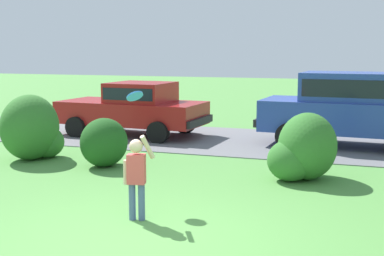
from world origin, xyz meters
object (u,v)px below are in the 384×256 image
at_px(parked_suv, 352,106).
at_px(child_thrower, 137,173).
at_px(parked_sedan, 135,107).
at_px(frisbee, 135,96).

bearing_deg(parked_suv, child_thrower, -111.14).
xyz_separation_m(parked_sedan, parked_suv, (6.04, 0.12, 0.23)).
bearing_deg(child_thrower, frisbee, 115.45).
relative_size(parked_sedan, frisbee, 14.88).
bearing_deg(parked_suv, frisbee, -117.61).
distance_m(parked_suv, frisbee, 6.96).
height_order(parked_sedan, parked_suv, parked_suv).
bearing_deg(parked_suv, parked_sedan, -178.86).
height_order(parked_suv, child_thrower, parked_suv).
height_order(parked_suv, frisbee, parked_suv).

